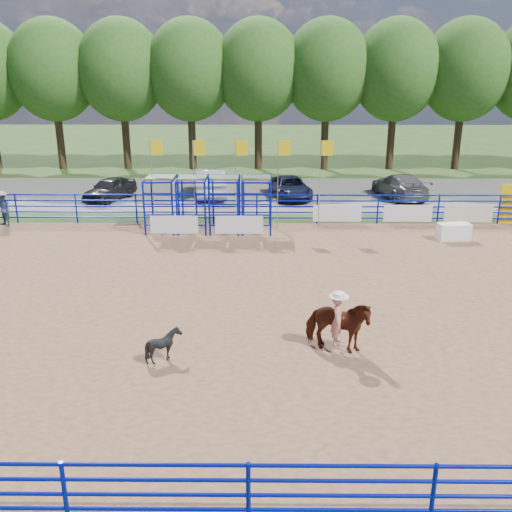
# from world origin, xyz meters

# --- Properties ---
(ground) EXTENTS (120.00, 120.00, 0.00)m
(ground) POSITION_xyz_m (0.00, 0.00, 0.00)
(ground) COLOR #385321
(ground) RESTS_ON ground
(arena_dirt) EXTENTS (30.00, 20.00, 0.02)m
(arena_dirt) POSITION_xyz_m (0.00, 0.00, 0.01)
(arena_dirt) COLOR #8E6447
(arena_dirt) RESTS_ON ground
(gravel_strip) EXTENTS (40.00, 10.00, 0.01)m
(gravel_strip) POSITION_xyz_m (0.00, 17.00, 0.01)
(gravel_strip) COLOR gray
(gravel_strip) RESTS_ON ground
(announcer_table) EXTENTS (1.47, 0.81, 0.75)m
(announcer_table) POSITION_xyz_m (8.91, 7.24, 0.40)
(announcer_table) COLOR white
(announcer_table) RESTS_ON arena_dirt
(horse_and_rider) EXTENTS (2.00, 1.35, 2.46)m
(horse_and_rider) POSITION_xyz_m (2.29, -3.44, 0.90)
(horse_and_rider) COLOR #5C2412
(horse_and_rider) RESTS_ON arena_dirt
(calf) EXTENTS (0.97, 0.89, 0.92)m
(calf) POSITION_xyz_m (-2.38, -4.00, 0.48)
(calf) COLOR black
(calf) RESTS_ON arena_dirt
(spectator_cowboy) EXTENTS (1.00, 0.96, 1.68)m
(spectator_cowboy) POSITION_xyz_m (-12.38, 9.39, 0.87)
(spectator_cowboy) COLOR navy
(spectator_cowboy) RESTS_ON arena_dirt
(car_a) EXTENTS (2.83, 4.20, 1.33)m
(car_a) POSITION_xyz_m (-8.64, 15.20, 0.67)
(car_a) COLOR black
(car_a) RESTS_ON gravel_strip
(car_b) EXTENTS (2.40, 5.18, 1.64)m
(car_b) POSITION_xyz_m (-2.88, 16.35, 0.83)
(car_b) COLOR #999CA1
(car_b) RESTS_ON gravel_strip
(car_c) EXTENTS (2.66, 4.68, 1.23)m
(car_c) POSITION_xyz_m (1.95, 15.87, 0.63)
(car_c) COLOR black
(car_c) RESTS_ON gravel_strip
(car_d) EXTENTS (2.86, 5.23, 1.44)m
(car_d) POSITION_xyz_m (8.44, 15.84, 0.73)
(car_d) COLOR #58585B
(car_d) RESTS_ON gravel_strip
(perimeter_fence) EXTENTS (30.10, 20.10, 1.50)m
(perimeter_fence) POSITION_xyz_m (0.00, 0.00, 0.75)
(perimeter_fence) COLOR #0712A3
(perimeter_fence) RESTS_ON ground
(chute_assembly) EXTENTS (19.32, 2.41, 4.20)m
(chute_assembly) POSITION_xyz_m (-1.90, 8.84, 1.26)
(chute_assembly) COLOR #0712A3
(chute_assembly) RESTS_ON ground
(treeline) EXTENTS (56.40, 6.40, 11.24)m
(treeline) POSITION_xyz_m (0.00, 26.00, 7.53)
(treeline) COLOR #3F2B19
(treeline) RESTS_ON ground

